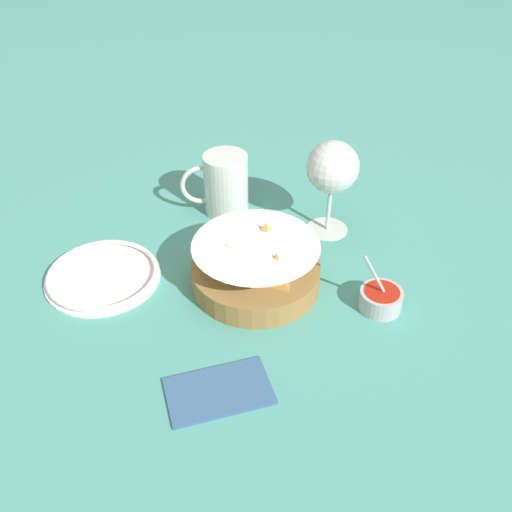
% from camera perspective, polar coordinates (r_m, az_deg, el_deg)
% --- Properties ---
extents(ground_plane, '(4.00, 4.00, 0.00)m').
position_cam_1_polar(ground_plane, '(0.91, -0.68, -2.91)').
color(ground_plane, teal).
extents(food_basket, '(0.20, 0.20, 0.09)m').
position_cam_1_polar(food_basket, '(0.89, -0.01, -1.15)').
color(food_basket, olive).
rests_on(food_basket, ground_plane).
extents(sauce_cup, '(0.07, 0.07, 0.11)m').
position_cam_1_polar(sauce_cup, '(0.88, 12.38, -4.17)').
color(sauce_cup, '#B7B7BC').
rests_on(sauce_cup, ground_plane).
extents(wine_glass, '(0.09, 0.09, 0.17)m').
position_cam_1_polar(wine_glass, '(0.98, 7.65, 8.55)').
color(wine_glass, silver).
rests_on(wine_glass, ground_plane).
extents(beer_mug, '(0.13, 0.08, 0.12)m').
position_cam_1_polar(beer_mug, '(1.06, -3.11, 6.98)').
color(beer_mug, silver).
rests_on(beer_mug, ground_plane).
extents(side_plate, '(0.19, 0.19, 0.01)m').
position_cam_1_polar(side_plate, '(0.95, -15.09, -1.87)').
color(side_plate, white).
rests_on(side_plate, ground_plane).
extents(napkin, '(0.15, 0.10, 0.01)m').
position_cam_1_polar(napkin, '(0.76, -3.74, -13.23)').
color(napkin, '#38608E').
rests_on(napkin, ground_plane).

